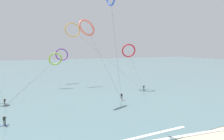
{
  "coord_description": "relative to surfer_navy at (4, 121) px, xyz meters",
  "views": [
    {
      "loc": [
        -13.53,
        -11.99,
        12.3
      ],
      "look_at": [
        0.0,
        19.15,
        8.12
      ],
      "focal_mm": 26.59,
      "sensor_mm": 36.0,
      "label": 1
    }
  ],
  "objects": [
    {
      "name": "sea_water",
      "position": [
        19.29,
        85.82,
        -0.78
      ],
      "size": [
        400.0,
        200.0,
        0.08
      ],
      "primitive_type": "cube",
      "color": "slate",
      "rests_on": "ground"
    },
    {
      "name": "surfer_navy",
      "position": [
        0.0,
        0.0,
        0.0
      ],
      "size": [
        1.4,
        0.73,
        1.7
      ],
      "rotation": [
        0.0,
        0.0,
        2.42
      ],
      "color": "navy",
      "rests_on": "ground"
    },
    {
      "name": "surfer_teal",
      "position": [
        34.01,
        10.65,
        0.0
      ],
      "size": [
        1.4,
        0.63,
        1.7
      ],
      "rotation": [
        0.0,
        0.0,
        0.27
      ],
      "color": "teal",
      "rests_on": "ground"
    },
    {
      "name": "surfer_charcoal",
      "position": [
        -1.77,
        11.16,
        0.0
      ],
      "size": [
        1.4,
        0.61,
        1.7
      ],
      "rotation": [
        0.0,
        0.0,
        1.68
      ],
      "color": "black",
      "rests_on": "ground"
    },
    {
      "name": "surfer_ivory",
      "position": [
        23.64,
        4.9,
        0.0
      ],
      "size": [
        1.4,
        0.69,
        1.7
      ],
      "rotation": [
        0.0,
        0.0,
        2.68
      ],
      "color": "silver",
      "rests_on": "ground"
    },
    {
      "name": "kite_coral",
      "position": [
        16.09,
        8.08,
        16.56
      ],
      "size": [
        9.94,
        4.98,
        19.44
      ],
      "rotation": [
        0.0,
        0.0,
        0.38
      ],
      "color": "#EA7260",
      "rests_on": "ground"
    },
    {
      "name": "kite_violet",
      "position": [
        13.21,
        33.65,
        9.66
      ],
      "size": [
        17.41,
        23.55,
        12.82
      ],
      "rotation": [
        0.0,
        0.0,
        0.11
      ],
      "color": "purple",
      "rests_on": "ground"
    },
    {
      "name": "kite_lime",
      "position": [
        10.31,
        26.61,
        8.48
      ],
      "size": [
        14.48,
        17.18,
        11.37
      ],
      "rotation": [
        0.0,
        0.0,
        5.97
      ],
      "color": "#8CC62D",
      "rests_on": "ground"
    },
    {
      "name": "kite_crimson",
      "position": [
        31.48,
        15.72,
        11.17
      ],
      "size": [
        4.86,
        6.51,
        14.15
      ],
      "rotation": [
        0.0,
        0.0,
        2.83
      ],
      "color": "red",
      "rests_on": "ground"
    },
    {
      "name": "kite_amber",
      "position": [
        16.72,
        29.64,
        18.35
      ],
      "size": [
        20.0,
        20.09,
        21.76
      ],
      "rotation": [
        0.0,
        0.0,
        0.02
      ],
      "color": "orange",
      "rests_on": "ground"
    },
    {
      "name": "wave_crest_near",
      "position": [
        24.19,
        -13.99,
        -0.76
      ],
      "size": [
        15.99,
        2.61,
        0.12
      ],
      "primitive_type": "cube",
      "rotation": [
        0.0,
        0.0,
        -0.13
      ],
      "color": "white",
      "rests_on": "ground"
    },
    {
      "name": "wave_crest_mid",
      "position": [
        17.68,
        -11.78,
        -0.76
      ],
      "size": [
        17.21,
        0.67,
        0.12
      ],
      "primitive_type": "cube",
      "rotation": [
        0.0,
        0.0,
        -0.01
      ],
      "color": "white",
      "rests_on": "ground"
    }
  ]
}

